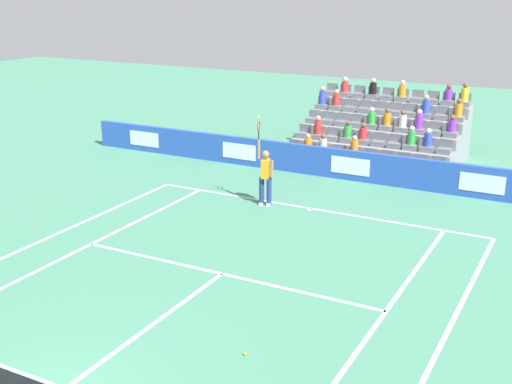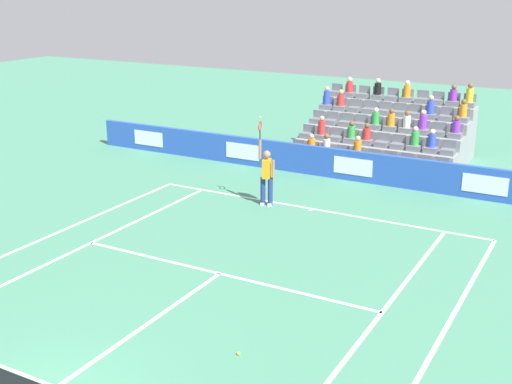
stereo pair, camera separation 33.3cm
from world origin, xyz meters
TOP-DOWN VIEW (x-y plane):
  - line_baseline at (0.00, -11.89)m, footprint 10.97×0.10m
  - line_service at (0.00, -6.40)m, footprint 8.23×0.10m
  - line_centre_service at (0.00, -3.20)m, footprint 0.10×6.40m
  - line_singles_sideline_left at (4.12, -5.95)m, footprint 0.10×11.89m
  - line_singles_sideline_right at (-4.12, -5.95)m, footprint 0.10×11.89m
  - line_doubles_sideline_left at (5.49, -5.95)m, footprint 0.10×11.89m
  - line_doubles_sideline_right at (-5.49, -5.95)m, footprint 0.10×11.89m
  - line_centre_mark at (0.00, -11.79)m, footprint 0.10×0.20m
  - sponsor_barrier at (-0.00, -15.44)m, footprint 22.59×0.22m
  - tennis_player at (1.45, -11.54)m, footprint 0.54×0.41m
  - stadium_stand at (-0.00, -19.00)m, footprint 6.20×4.75m
  - loose_tennis_ball at (-2.27, -3.44)m, footprint 0.07×0.07m

SIDE VIEW (x-z plane):
  - line_baseline at x=0.00m, z-range 0.00..0.01m
  - line_service at x=0.00m, z-range 0.00..0.01m
  - line_centre_service at x=0.00m, z-range 0.00..0.01m
  - line_singles_sideline_left at x=4.12m, z-range 0.00..0.01m
  - line_singles_sideline_right at x=-4.12m, z-range 0.00..0.01m
  - line_doubles_sideline_left at x=5.49m, z-range 0.00..0.01m
  - line_doubles_sideline_right at x=-5.49m, z-range 0.00..0.01m
  - line_centre_mark at x=0.00m, z-range 0.00..0.01m
  - loose_tennis_ball at x=-2.27m, z-range 0.00..0.07m
  - sponsor_barrier at x=0.00m, z-range 0.00..1.08m
  - stadium_stand at x=0.00m, z-range -0.68..2.35m
  - tennis_player at x=1.45m, z-range -0.43..2.42m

